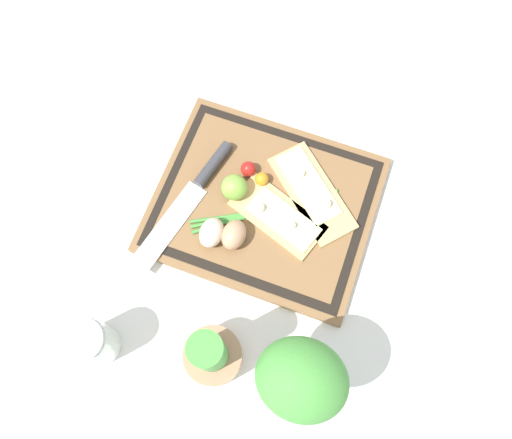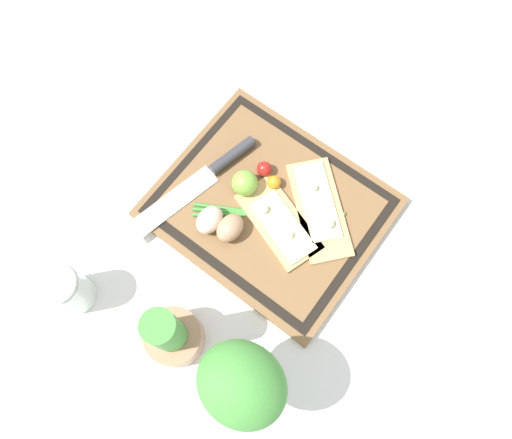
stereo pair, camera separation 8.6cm
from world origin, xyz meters
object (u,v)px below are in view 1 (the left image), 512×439
Objects in this scene: egg_pink at (212,233)px; lime at (234,188)px; knife at (199,184)px; cherry_tomato_red at (248,169)px; herb_glass at (300,380)px; pizza_slice_near at (311,191)px; cherry_tomato_yellow at (262,179)px; sauce_jar at (93,343)px; pizza_slice_far at (279,216)px; egg_brown at (234,235)px; herb_pot at (212,355)px.

lime is (-0.01, -0.09, 0.00)m from egg_pink.
cherry_tomato_red is at bearing -143.16° from knife.
knife is 1.33× the size of herb_glass.
cherry_tomato_yellow is at bearing 6.92° from pizza_slice_near.
egg_pink is (0.14, 0.14, 0.02)m from pizza_slice_near.
herb_glass is at bearing -170.17° from sauce_jar.
pizza_slice_far is 3.39× the size of egg_brown.
pizza_slice_far is at bearing 169.37° from lime.
egg_pink is 0.30m from herb_glass.
pizza_slice_near is at bearing -121.17° from pizza_slice_far.
cherry_tomato_yellow is at bearing 161.57° from cherry_tomato_red.
knife is 0.34m from sauce_jar.
herb_glass is (-0.17, 0.32, 0.10)m from cherry_tomato_yellow.
herb_glass is at bearing 127.17° from lime.
herb_glass is (-0.12, 0.26, 0.10)m from pizza_slice_far.
knife is (0.20, 0.06, 0.00)m from pizza_slice_near.
cherry_tomato_red is 0.40m from herb_glass.
cherry_tomato_yellow is at bearing -109.78° from egg_pink.
herb_pot is (-0.04, 0.21, 0.03)m from egg_brown.
herb_glass is at bearing 132.63° from egg_brown.
cherry_tomato_red is (0.02, -0.13, -0.01)m from egg_brown.
egg_brown is at bearing 110.42° from lime.
egg_pink is 1.97× the size of cherry_tomato_red.
egg_brown is 0.29× the size of herb_pot.
egg_pink is 0.26× the size of herb_glass.
pizza_slice_far is 6.66× the size of cherry_tomato_red.
herb_pot reaches higher than lime.
egg_pink is (0.04, 0.01, 0.00)m from egg_brown.
herb_pot is at bearing 100.79° from cherry_tomato_red.
sauce_jar is 0.50× the size of herb_glass.
herb_glass is at bearing 139.58° from egg_pink.
egg_pink is (0.10, 0.08, 0.02)m from pizza_slice_far.
lime is 1.70× the size of cherry_tomato_red.
herb_glass is (-0.21, 0.28, 0.08)m from lime.
egg_pink is 2.19× the size of cherry_tomato_yellow.
herb_glass reaches higher than herb_pot.
pizza_slice_near is at bearing -163.77° from knife.
lime is 0.25× the size of herb_pot.
cherry_tomato_yellow is at bearing -112.92° from sauce_jar.
egg_pink reaches higher than cherry_tomato_yellow.
egg_pink is 1.16× the size of lime.
pizza_slice_near is 0.13m from cherry_tomato_red.
herb_glass reaches higher than sauce_jar.
egg_brown is at bearing -120.57° from sauce_jar.
herb_glass is at bearing 114.40° from pizza_slice_far.
cherry_tomato_yellow is (-0.11, -0.05, 0.01)m from knife.
lime reaches higher than egg_brown.
sauce_jar is at bearing 67.08° from cherry_tomato_yellow.
sauce_jar reaches higher than lime.
herb_glass is at bearing 121.68° from cherry_tomato_red.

